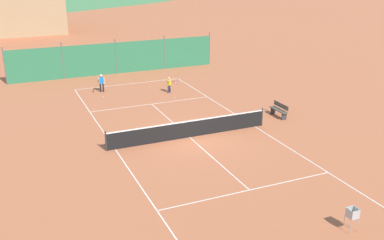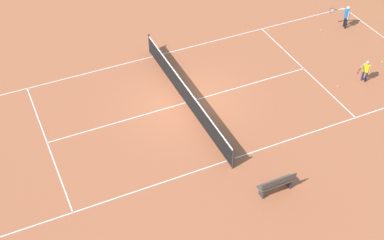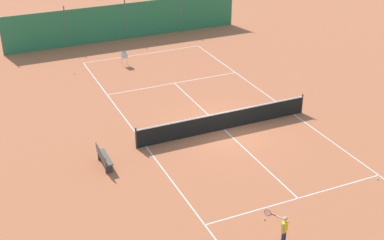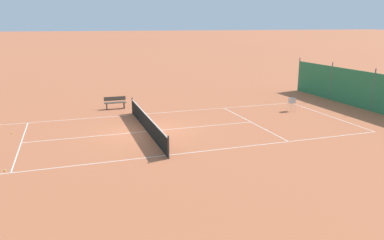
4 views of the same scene
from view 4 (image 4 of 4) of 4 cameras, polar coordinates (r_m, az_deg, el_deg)
ground_plane at (r=20.82m, az=-6.87°, el=-1.74°), size 600.00×600.00×0.00m
court_line_markings at (r=20.82m, az=-6.87°, el=-1.74°), size 8.25×23.85×0.01m
tennis_net at (r=20.69m, az=-6.91°, el=-0.42°), size 9.18×0.08×1.06m
windscreen_fence_near at (r=28.00m, az=25.88°, el=3.83°), size 17.28×0.08×2.90m
tennis_ball_mid_court at (r=22.50m, az=-25.76°, el=-1.80°), size 0.07×0.07×0.07m
tennis_ball_alley_right at (r=29.09m, az=11.23°, el=2.80°), size 0.07×0.07×0.07m
tennis_ball_by_net_right at (r=17.00m, az=-26.59°, el=-6.89°), size 0.07×0.07×0.07m
ball_hopper at (r=26.29m, az=14.97°, el=2.74°), size 0.36×0.36×0.89m
courtside_bench at (r=26.67m, az=-11.63°, el=2.65°), size 0.36×1.50×0.84m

